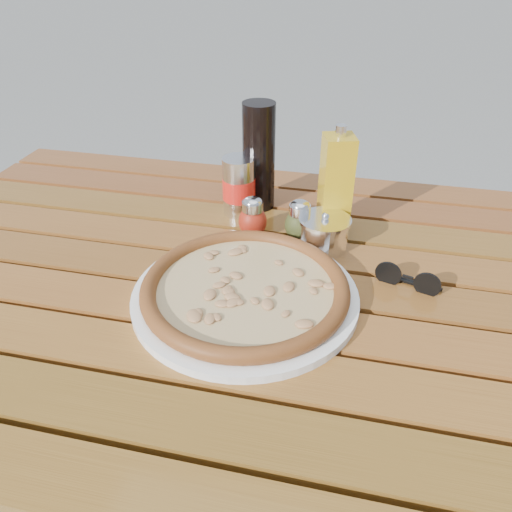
% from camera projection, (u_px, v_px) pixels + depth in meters
% --- Properties ---
extents(table, '(1.40, 0.90, 0.75)m').
position_uv_depth(table, '(254.00, 311.00, 0.89)').
color(table, '#3B1D0D').
rests_on(table, ground).
extents(plate, '(0.41, 0.41, 0.01)m').
position_uv_depth(plate, '(245.00, 296.00, 0.80)').
color(plate, white).
rests_on(plate, table).
extents(pizza, '(0.36, 0.36, 0.03)m').
position_uv_depth(pizza, '(245.00, 288.00, 0.79)').
color(pizza, beige).
rests_on(pizza, plate).
extents(pepper_shaker, '(0.07, 0.07, 0.08)m').
position_uv_depth(pepper_shaker, '(253.00, 218.00, 0.95)').
color(pepper_shaker, '#A52512').
rests_on(pepper_shaker, table).
extents(oregano_shaker, '(0.07, 0.07, 0.08)m').
position_uv_depth(oregano_shaker, '(299.00, 221.00, 0.93)').
color(oregano_shaker, '#3F451B').
rests_on(oregano_shaker, table).
extents(dark_bottle, '(0.08, 0.08, 0.22)m').
position_uv_depth(dark_bottle, '(259.00, 157.00, 1.01)').
color(dark_bottle, black).
rests_on(dark_bottle, table).
extents(soda_can, '(0.08, 0.08, 0.12)m').
position_uv_depth(soda_can, '(239.00, 187.00, 1.01)').
color(soda_can, silver).
rests_on(soda_can, table).
extents(olive_oil_cruet, '(0.07, 0.07, 0.21)m').
position_uv_depth(olive_oil_cruet, '(336.00, 184.00, 0.93)').
color(olive_oil_cruet, '#BE9414').
rests_on(olive_oil_cruet, table).
extents(parmesan_tin, '(0.11, 0.11, 0.07)m').
position_uv_depth(parmesan_tin, '(324.00, 232.00, 0.92)').
color(parmesan_tin, white).
rests_on(parmesan_tin, table).
extents(sunglasses, '(0.11, 0.05, 0.04)m').
position_uv_depth(sunglasses, '(408.00, 279.00, 0.82)').
color(sunglasses, black).
rests_on(sunglasses, table).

